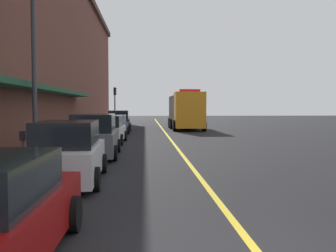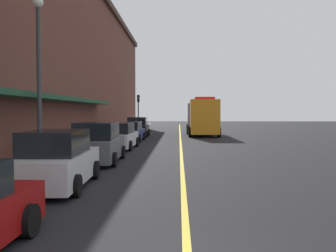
% 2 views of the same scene
% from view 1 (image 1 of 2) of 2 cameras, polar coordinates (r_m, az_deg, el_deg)
% --- Properties ---
extents(ground_plane, '(112.00, 112.00, 0.00)m').
position_cam_1_polar(ground_plane, '(30.15, -0.24, -1.22)').
color(ground_plane, black).
extents(sidewalk_left, '(2.40, 70.00, 0.15)m').
position_cam_1_polar(sidewalk_left, '(30.43, -11.98, -1.11)').
color(sidewalk_left, '#ADA8A0').
rests_on(sidewalk_left, ground).
extents(lane_center_stripe, '(0.16, 70.00, 0.01)m').
position_cam_1_polar(lane_center_stripe, '(30.15, -0.24, -1.21)').
color(lane_center_stripe, gold).
rests_on(lane_center_stripe, ground).
extents(parked_car_1, '(2.16, 4.47, 1.79)m').
position_cam_1_polar(parked_car_1, '(11.54, -14.71, -4.02)').
color(parked_car_1, silver).
rests_on(parked_car_1, ground).
extents(parked_car_2, '(2.19, 4.64, 1.88)m').
position_cam_1_polar(parked_car_2, '(17.00, -10.93, -1.62)').
color(parked_car_2, '#595B60').
rests_on(parked_car_2, ground).
extents(parked_car_3, '(2.11, 4.60, 1.66)m').
position_cam_1_polar(parked_car_3, '(23.13, -8.95, -0.61)').
color(parked_car_3, silver).
rests_on(parked_car_3, ground).
extents(parked_car_4, '(2.22, 4.46, 1.57)m').
position_cam_1_polar(parked_car_4, '(28.86, -8.12, 0.04)').
color(parked_car_4, navy).
rests_on(parked_car_4, ground).
extents(parked_car_5, '(2.19, 4.58, 1.83)m').
position_cam_1_polar(parked_car_5, '(34.48, -7.35, 0.70)').
color(parked_car_5, black).
rests_on(parked_car_5, ground).
extents(utility_truck, '(2.99, 8.01, 3.68)m').
position_cam_1_polar(utility_truck, '(36.29, 2.66, 2.26)').
color(utility_truck, orange).
rests_on(utility_truck, ground).
extents(parking_meter_0, '(0.14, 0.18, 1.33)m').
position_cam_1_polar(parking_meter_0, '(21.90, -13.07, -0.12)').
color(parking_meter_0, '#4C4C51').
rests_on(parking_meter_0, sidewalk_left).
extents(parking_meter_1, '(0.14, 0.18, 1.33)m').
position_cam_1_polar(parking_meter_1, '(12.20, -20.89, -2.68)').
color(parking_meter_1, '#4C4C51').
rests_on(parking_meter_1, sidewalk_left).
extents(parking_meter_2, '(0.14, 0.18, 1.33)m').
position_cam_1_polar(parking_meter_2, '(30.08, -10.45, 0.74)').
color(parking_meter_2, '#4C4C51').
rests_on(parking_meter_2, sidewalk_left).
extents(street_lamp_left, '(0.44, 0.44, 6.94)m').
position_cam_1_polar(street_lamp_left, '(15.77, -19.43, 10.76)').
color(street_lamp_left, '#33383D').
rests_on(street_lamp_left, sidewalk_left).
extents(traffic_light_near, '(0.38, 0.36, 4.30)m').
position_cam_1_polar(traffic_light_near, '(46.49, -7.94, 4.13)').
color(traffic_light_near, '#232326').
rests_on(traffic_light_near, sidewalk_left).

